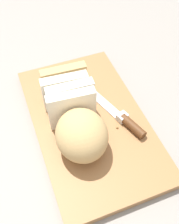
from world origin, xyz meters
TOP-DOWN VIEW (x-y plane):
  - ground_plane at (0.00, 0.00)m, footprint 3.00×3.00m
  - cutting_board at (0.00, 0.00)m, footprint 0.43×0.26m
  - bread_loaf at (-0.02, 0.04)m, footprint 0.23×0.12m
  - bread_knife at (-0.02, -0.07)m, footprint 0.25×0.10m
  - crumb_near_knife at (-0.01, -0.07)m, footprint 0.01×0.01m
  - crumb_near_loaf at (-0.06, 0.07)m, footprint 0.01×0.01m
  - crumb_stray_left at (-0.04, -0.05)m, footprint 0.01×0.01m

SIDE VIEW (x-z plane):
  - ground_plane at x=0.00m, z-range 0.00..0.00m
  - cutting_board at x=0.00m, z-range 0.00..0.02m
  - crumb_stray_left at x=-0.04m, z-range 0.02..0.03m
  - crumb_near_loaf at x=-0.06m, z-range 0.02..0.03m
  - crumb_near_knife at x=-0.01m, z-range 0.02..0.03m
  - bread_knife at x=-0.02m, z-range 0.02..0.04m
  - bread_loaf at x=-0.02m, z-range 0.02..0.12m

